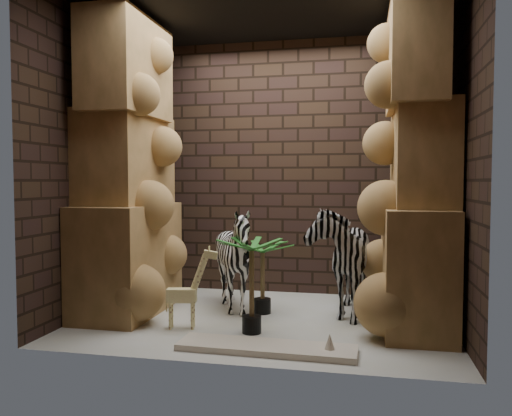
% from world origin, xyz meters
% --- Properties ---
extents(floor, '(3.50, 3.50, 0.00)m').
position_xyz_m(floor, '(0.00, 0.00, 0.00)').
color(floor, silver).
rests_on(floor, ground).
extents(ceiling, '(3.50, 3.50, 0.00)m').
position_xyz_m(ceiling, '(0.00, 0.00, 3.00)').
color(ceiling, black).
rests_on(ceiling, ground).
extents(wall_back, '(3.50, 0.00, 3.50)m').
position_xyz_m(wall_back, '(0.00, 1.25, 1.50)').
color(wall_back, '#2E2015').
rests_on(wall_back, ground).
extents(wall_front, '(3.50, 0.00, 3.50)m').
position_xyz_m(wall_front, '(0.00, -1.25, 1.50)').
color(wall_front, '#2E2015').
rests_on(wall_front, ground).
extents(wall_left, '(0.00, 3.00, 3.00)m').
position_xyz_m(wall_left, '(-1.75, 0.00, 1.50)').
color(wall_left, '#2E2015').
rests_on(wall_left, ground).
extents(wall_right, '(0.00, 3.00, 3.00)m').
position_xyz_m(wall_right, '(1.75, 0.00, 1.50)').
color(wall_right, '#2E2015').
rests_on(wall_right, ground).
extents(rock_pillar_left, '(0.68, 1.30, 3.00)m').
position_xyz_m(rock_pillar_left, '(-1.40, 0.00, 1.50)').
color(rock_pillar_left, tan).
rests_on(rock_pillar_left, floor).
extents(rock_pillar_right, '(0.58, 1.25, 3.00)m').
position_xyz_m(rock_pillar_right, '(1.42, 0.00, 1.50)').
color(rock_pillar_right, tan).
rests_on(rock_pillar_right, floor).
extents(zebra_right, '(0.63, 1.12, 1.30)m').
position_xyz_m(zebra_right, '(0.73, 0.42, 0.65)').
color(zebra_right, white).
rests_on(zebra_right, floor).
extents(zebra_left, '(1.16, 1.29, 0.97)m').
position_xyz_m(zebra_left, '(-0.33, 0.21, 0.48)').
color(zebra_left, white).
rests_on(zebra_left, floor).
extents(giraffe_toy, '(0.42, 0.21, 0.77)m').
position_xyz_m(giraffe_toy, '(-0.66, -0.45, 0.39)').
color(giraffe_toy, '#FBEE9D').
rests_on(giraffe_toy, floor).
extents(palm_front, '(0.36, 0.36, 0.73)m').
position_xyz_m(palm_front, '(-0.04, 0.23, 0.37)').
color(palm_front, '#12591B').
rests_on(palm_front, floor).
extents(palm_back, '(0.36, 0.36, 0.85)m').
position_xyz_m(palm_back, '(-0.01, -0.45, 0.42)').
color(palm_back, '#12591B').
rests_on(palm_back, floor).
extents(surfboard, '(1.42, 0.38, 0.05)m').
position_xyz_m(surfboard, '(0.21, -0.89, 0.03)').
color(surfboard, beige).
rests_on(surfboard, floor).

